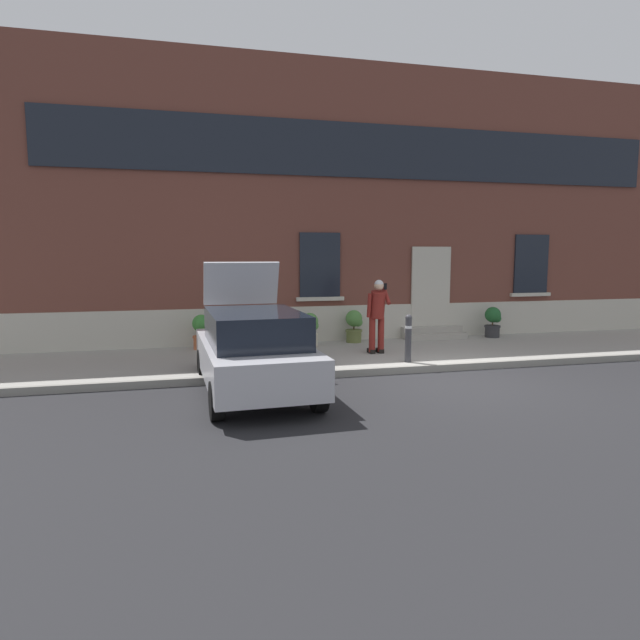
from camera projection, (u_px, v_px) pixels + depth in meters
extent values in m
plane|color=#232326|center=(451.00, 382.00, 10.58)|extent=(80.00, 80.00, 0.00)
cube|color=#99968E|center=(397.00, 353.00, 13.26)|extent=(24.00, 3.60, 0.15)
cube|color=gray|center=(430.00, 368.00, 11.47)|extent=(24.00, 0.12, 0.15)
cube|color=brown|center=(366.00, 209.00, 15.23)|extent=(24.00, 1.40, 7.50)
cube|color=#BCB7A8|center=(373.00, 325.00, 14.92)|extent=(24.00, 0.08, 1.10)
cube|color=maroon|center=(430.00, 289.00, 15.20)|extent=(1.00, 0.08, 2.10)
cube|color=#BCB7A8|center=(431.00, 287.00, 15.18)|extent=(1.16, 0.06, 2.24)
cube|color=black|center=(320.00, 265.00, 14.35)|extent=(1.10, 0.06, 1.70)
cube|color=#BCB7A8|center=(320.00, 299.00, 14.43)|extent=(1.30, 0.12, 0.10)
cube|color=black|center=(531.00, 264.00, 15.89)|extent=(1.10, 0.06, 1.70)
cube|color=#BCB7A8|center=(530.00, 294.00, 15.97)|extent=(1.30, 0.12, 0.10)
cube|color=black|center=(375.00, 151.00, 14.35)|extent=(16.80, 0.06, 1.40)
cube|color=#9E998E|center=(436.00, 336.00, 14.92)|extent=(1.77, 0.32, 0.16)
cube|color=#9E998E|center=(431.00, 332.00, 15.22)|extent=(1.77, 0.32, 0.32)
cube|color=#B7B7BF|center=(254.00, 360.00, 9.62)|extent=(1.90, 4.06, 0.64)
cube|color=black|center=(255.00, 327.00, 9.40)|extent=(1.63, 2.46, 0.56)
cube|color=black|center=(239.00, 352.00, 11.57)|extent=(1.67, 0.16, 0.20)
cube|color=yellow|center=(239.00, 344.00, 11.55)|extent=(0.52, 0.04, 0.12)
cube|color=#B21414|center=(202.00, 333.00, 11.30)|extent=(0.16, 0.05, 0.18)
cube|color=#B21414|center=(273.00, 331.00, 11.72)|extent=(0.16, 0.05, 0.18)
cube|color=#B7B7BF|center=(241.00, 283.00, 10.85)|extent=(1.50, 0.42, 0.87)
cylinder|color=black|center=(217.00, 401.00, 8.10)|extent=(0.22, 0.61, 0.60)
cylinder|color=black|center=(318.00, 393.00, 8.54)|extent=(0.22, 0.61, 0.60)
cylinder|color=black|center=(203.00, 365.00, 10.77)|extent=(0.22, 0.61, 0.60)
cylinder|color=black|center=(281.00, 360.00, 11.21)|extent=(0.22, 0.61, 0.60)
cylinder|color=#333338|center=(408.00, 341.00, 11.72)|extent=(0.14, 0.14, 0.95)
sphere|color=#333338|center=(409.00, 318.00, 11.66)|extent=(0.15, 0.15, 0.15)
cylinder|color=silver|center=(408.00, 327.00, 11.68)|extent=(0.15, 0.15, 0.06)
cylinder|color=maroon|center=(372.00, 335.00, 12.74)|extent=(0.15, 0.15, 0.82)
cube|color=black|center=(371.00, 351.00, 12.84)|extent=(0.12, 0.28, 0.10)
cylinder|color=maroon|center=(381.00, 334.00, 12.79)|extent=(0.15, 0.15, 0.82)
cube|color=black|center=(380.00, 351.00, 12.90)|extent=(0.12, 0.28, 0.10)
cylinder|color=maroon|center=(378.00, 304.00, 12.63)|extent=(0.34, 0.43, 0.67)
sphere|color=tan|center=(379.00, 286.00, 12.51)|extent=(0.22, 0.22, 0.22)
sphere|color=silver|center=(379.00, 284.00, 12.51)|extent=(0.21, 0.21, 0.21)
cylinder|color=maroon|center=(369.00, 305.00, 12.54)|extent=(0.09, 0.18, 0.57)
cylinder|color=maroon|center=(386.00, 296.00, 12.62)|extent=(0.09, 0.42, 0.41)
cube|color=black|center=(385.00, 286.00, 12.53)|extent=(0.07, 0.02, 0.15)
cylinder|color=#B25B38|center=(202.00, 342.00, 13.36)|extent=(0.40, 0.40, 0.34)
cylinder|color=#B25B38|center=(202.00, 337.00, 13.35)|extent=(0.44, 0.44, 0.05)
cylinder|color=#47331E|center=(201.00, 331.00, 13.33)|extent=(0.04, 0.04, 0.24)
sphere|color=#387F33|center=(201.00, 323.00, 13.31)|extent=(0.44, 0.44, 0.44)
sphere|color=#387F33|center=(206.00, 328.00, 13.29)|extent=(0.24, 0.24, 0.24)
cylinder|color=beige|center=(310.00, 340.00, 13.75)|extent=(0.40, 0.40, 0.34)
cylinder|color=beige|center=(310.00, 334.00, 13.73)|extent=(0.44, 0.44, 0.05)
cylinder|color=#47331E|center=(310.00, 329.00, 13.71)|extent=(0.04, 0.04, 0.24)
sphere|color=#4C843D|center=(310.00, 322.00, 13.69)|extent=(0.44, 0.44, 0.44)
sphere|color=#4C843D|center=(314.00, 326.00, 13.68)|extent=(0.24, 0.24, 0.24)
cylinder|color=#606B38|center=(354.00, 336.00, 14.42)|extent=(0.40, 0.40, 0.34)
cylinder|color=#606B38|center=(354.00, 331.00, 14.40)|extent=(0.44, 0.44, 0.05)
cylinder|color=#47331E|center=(354.00, 325.00, 14.38)|extent=(0.04, 0.04, 0.24)
sphere|color=#4C843D|center=(354.00, 318.00, 14.36)|extent=(0.44, 0.44, 0.44)
sphere|color=#4C843D|center=(358.00, 322.00, 14.35)|extent=(0.24, 0.24, 0.24)
cylinder|color=#2D2D30|center=(492.00, 331.00, 15.28)|extent=(0.40, 0.40, 0.34)
cylinder|color=#2D2D30|center=(492.00, 326.00, 15.26)|extent=(0.44, 0.44, 0.05)
cylinder|color=#47331E|center=(493.00, 321.00, 15.25)|extent=(0.04, 0.04, 0.24)
sphere|color=#1E5628|center=(493.00, 315.00, 15.22)|extent=(0.44, 0.44, 0.44)
sphere|color=#1E5628|center=(497.00, 318.00, 15.21)|extent=(0.24, 0.24, 0.24)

